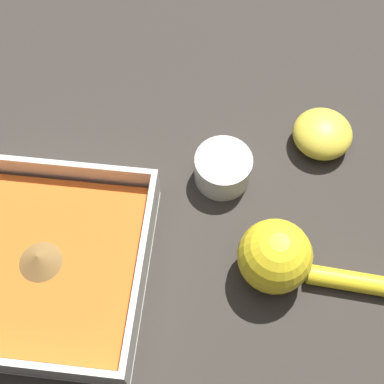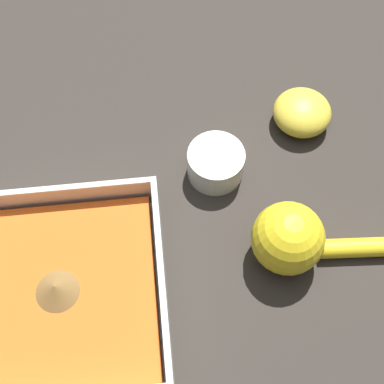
% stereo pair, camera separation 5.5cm
% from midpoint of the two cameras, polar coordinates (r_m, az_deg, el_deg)
% --- Properties ---
extents(ground_plane, '(4.00, 4.00, 0.00)m').
position_cam_midpoint_polar(ground_plane, '(0.56, -12.68, -8.42)').
color(ground_plane, '#332D28').
extents(square_dish, '(0.20, 0.20, 0.05)m').
position_cam_midpoint_polar(square_dish, '(0.54, -16.74, -10.80)').
color(square_dish, silver).
rests_on(square_dish, ground_plane).
extents(spice_bowl, '(0.06, 0.06, 0.04)m').
position_cam_midpoint_polar(spice_bowl, '(0.58, -0.19, 2.75)').
color(spice_bowl, silver).
rests_on(spice_bowl, ground_plane).
extents(lemon_squeezer, '(0.07, 0.19, 0.07)m').
position_cam_midpoint_polar(lemon_squeezer, '(0.53, 8.30, -5.51)').
color(lemon_squeezer, yellow).
rests_on(lemon_squeezer, ground_plane).
extents(lemon_half, '(0.07, 0.07, 0.04)m').
position_cam_midpoint_polar(lemon_half, '(0.63, 9.19, 8.15)').
color(lemon_half, yellow).
rests_on(lemon_half, ground_plane).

